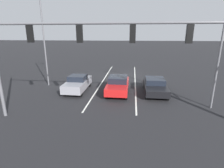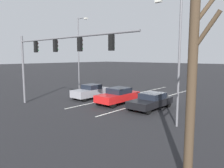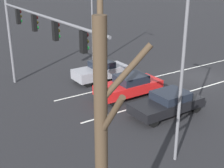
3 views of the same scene
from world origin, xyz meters
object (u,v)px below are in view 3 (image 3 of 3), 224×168
Objects in this scene: car_black_leftlane_front at (167,103)px; car_red_midlane_front at (129,86)px; traffic_signal_gantry at (32,29)px; street_lamp_right_shoulder at (93,8)px; street_lamp_left_shoulder at (180,59)px; car_gray_rightlane_front at (101,71)px; bare_tree_near at (103,158)px.

car_black_leftlane_front is 3.35m from car_red_midlane_front.
street_lamp_right_shoulder is at bearing -54.51° from traffic_signal_gantry.
traffic_signal_gantry is at bearing 17.64° from street_lamp_left_shoulder.
car_gray_rightlane_front is (7.14, 0.18, 0.05)m from car_black_leftlane_front.
street_lamp_left_shoulder reaches higher than traffic_signal_gantry.
street_lamp_left_shoulder is (-9.08, -2.89, -0.11)m from traffic_signal_gantry.
street_lamp_right_shoulder is (10.63, -1.27, 4.33)m from car_black_leftlane_front.
street_lamp_left_shoulder is 1.04× the size of bare_tree_near.
car_gray_rightlane_front is 3.81m from car_red_midlane_front.
car_gray_rightlane_front is at bearing -74.47° from traffic_signal_gantry.
car_red_midlane_front is 0.58× the size of bare_tree_near.
car_gray_rightlane_front is at bearing 157.43° from street_lamp_right_shoulder.
street_lamp_right_shoulder is at bearing -29.70° from bare_tree_near.
car_gray_rightlane_front is 0.47× the size of street_lamp_right_shoulder.
car_black_leftlane_front is at bearing 173.21° from street_lamp_right_shoulder.
traffic_signal_gantry is (2.24, 5.50, 3.99)m from car_red_midlane_front.
bare_tree_near is at bearing 128.03° from car_black_leftlane_front.
car_red_midlane_front is 0.34× the size of traffic_signal_gantry.
traffic_signal_gantry is 1.63× the size of street_lamp_left_shoulder.
car_red_midlane_front is at bearing 5.46° from car_black_leftlane_front.
bare_tree_near is at bearing 150.30° from street_lamp_right_shoulder.
street_lamp_right_shoulder is 14.75m from street_lamp_left_shoulder.
street_lamp_right_shoulder is 1.09× the size of street_lamp_left_shoulder.
car_red_midlane_front is 13.48m from bare_tree_near.
street_lamp_left_shoulder is at bearing 165.52° from car_gray_rightlane_front.
bare_tree_near is at bearing 148.65° from car_gray_rightlane_front.
car_black_leftlane_front is 1.05× the size of car_gray_rightlane_front.
car_red_midlane_front is 7.16m from traffic_signal_gantry.
car_gray_rightlane_front is 11.68m from street_lamp_left_shoulder.
car_gray_rightlane_front is 0.54× the size of bare_tree_near.
car_black_leftlane_front is 0.50× the size of street_lamp_right_shoulder.
traffic_signal_gantry is at bearing -12.94° from bare_tree_near.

